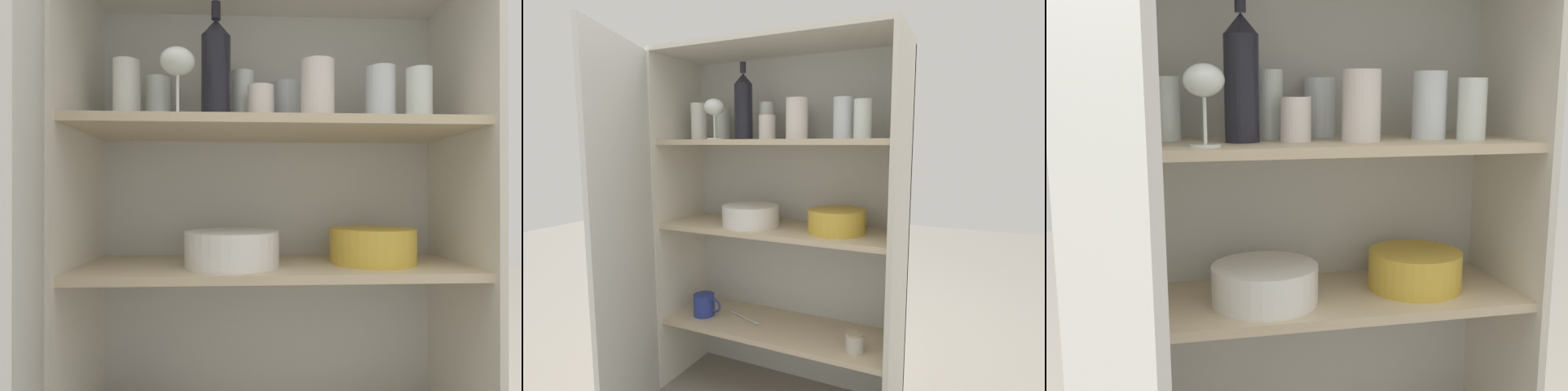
% 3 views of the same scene
% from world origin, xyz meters
% --- Properties ---
extents(cupboard_back_panel, '(0.94, 0.02, 1.36)m').
position_xyz_m(cupboard_back_panel, '(0.00, 0.31, 0.68)').
color(cupboard_back_panel, silver).
rests_on(cupboard_back_panel, ground_plane).
extents(cupboard_side_left, '(0.02, 0.34, 1.36)m').
position_xyz_m(cupboard_side_left, '(-0.46, 0.15, 0.68)').
color(cupboard_side_left, silver).
rests_on(cupboard_side_left, ground_plane).
extents(cupboard_side_right, '(0.02, 0.34, 1.36)m').
position_xyz_m(cupboard_side_right, '(0.46, 0.15, 0.68)').
color(cupboard_side_right, silver).
rests_on(cupboard_side_right, ground_plane).
extents(shelf_board_middle, '(0.90, 0.30, 0.02)m').
position_xyz_m(shelf_board_middle, '(0.00, 0.15, 0.68)').
color(shelf_board_middle, beige).
extents(shelf_board_upper, '(0.90, 0.30, 0.02)m').
position_xyz_m(shelf_board_upper, '(0.00, 0.15, 1.02)').
color(shelf_board_upper, beige).
extents(cupboard_door, '(0.19, 0.44, 1.36)m').
position_xyz_m(cupboard_door, '(-0.38, -0.24, 0.68)').
color(cupboard_door, silver).
rests_on(cupboard_door, ground_plane).
extents(tumbler_glass_0, '(0.06, 0.06, 0.13)m').
position_xyz_m(tumbler_glass_0, '(0.34, 0.11, 1.09)').
color(tumbler_glass_0, white).
rests_on(tumbler_glass_0, shelf_board_upper).
extents(tumbler_glass_1, '(0.07, 0.07, 0.14)m').
position_xyz_m(tumbler_glass_1, '(0.26, 0.15, 1.10)').
color(tumbler_glass_1, white).
rests_on(tumbler_glass_1, shelf_board_upper).
extents(tumbler_glass_2, '(0.06, 0.06, 0.15)m').
position_xyz_m(tumbler_glass_2, '(-0.35, 0.14, 1.10)').
color(tumbler_glass_2, white).
rests_on(tumbler_glass_2, shelf_board_upper).
extents(tumbler_glass_3, '(0.06, 0.06, 0.15)m').
position_xyz_m(tumbler_glass_3, '(-0.08, 0.21, 1.10)').
color(tumbler_glass_3, white).
rests_on(tumbler_glass_3, shelf_board_upper).
extents(tumbler_glass_4, '(0.08, 0.08, 0.14)m').
position_xyz_m(tumbler_glass_4, '(0.10, 0.11, 1.10)').
color(tumbler_glass_4, silver).
rests_on(tumbler_glass_4, shelf_board_upper).
extents(tumbler_glass_5, '(0.07, 0.07, 0.13)m').
position_xyz_m(tumbler_glass_5, '(0.04, 0.24, 1.09)').
color(tumbler_glass_5, white).
rests_on(tumbler_glass_5, shelf_board_upper).
extents(tumbler_glass_6, '(0.06, 0.06, 0.09)m').
position_xyz_m(tumbler_glass_6, '(-0.03, 0.14, 1.07)').
color(tumbler_glass_6, silver).
rests_on(tumbler_glass_6, shelf_board_upper).
extents(tumbler_glass_7, '(0.07, 0.07, 0.13)m').
position_xyz_m(tumbler_glass_7, '(-0.29, 0.22, 1.09)').
color(tumbler_glass_7, white).
rests_on(tumbler_glass_7, shelf_board_upper).
extents(wine_glass_0, '(0.08, 0.08, 0.15)m').
position_xyz_m(wine_glass_0, '(-0.22, 0.06, 1.14)').
color(wine_glass_0, white).
rests_on(wine_glass_0, shelf_board_upper).
extents(wine_bottle, '(0.07, 0.07, 0.29)m').
position_xyz_m(wine_bottle, '(-0.14, 0.15, 1.15)').
color(wine_bottle, black).
rests_on(wine_bottle, shelf_board_upper).
extents(plate_stack_white, '(0.22, 0.22, 0.08)m').
position_xyz_m(plate_stack_white, '(-0.10, 0.13, 0.73)').
color(plate_stack_white, white).
rests_on(plate_stack_white, shelf_board_middle).
extents(mixing_bowl_large, '(0.21, 0.21, 0.08)m').
position_xyz_m(mixing_bowl_large, '(0.24, 0.15, 0.74)').
color(mixing_bowl_large, gold).
rests_on(mixing_bowl_large, shelf_board_middle).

